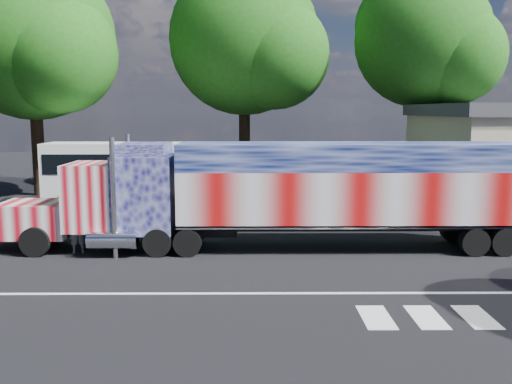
{
  "coord_description": "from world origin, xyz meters",
  "views": [
    {
      "loc": [
        -0.16,
        -17.77,
        4.88
      ],
      "look_at": [
        0.0,
        3.0,
        1.9
      ],
      "focal_mm": 40.0,
      "sensor_mm": 36.0,
      "label": 1
    }
  ],
  "objects_px": {
    "woman": "(78,230)",
    "tree_n_mid": "(247,40)",
    "coach_bus": "(153,173)",
    "tree_nw_a": "(35,39)",
    "semi_truck": "(288,191)",
    "tree_ne_a": "(425,40)"
  },
  "relations": [
    {
      "from": "woman",
      "to": "tree_n_mid",
      "type": "relative_size",
      "value": 0.12
    },
    {
      "from": "coach_bus",
      "to": "tree_nw_a",
      "type": "height_order",
      "value": "tree_nw_a"
    },
    {
      "from": "coach_bus",
      "to": "tree_nw_a",
      "type": "bearing_deg",
      "value": 154.87
    },
    {
      "from": "coach_bus",
      "to": "tree_nw_a",
      "type": "relative_size",
      "value": 0.82
    },
    {
      "from": "semi_truck",
      "to": "tree_n_mid",
      "type": "bearing_deg",
      "value": 95.4
    },
    {
      "from": "woman",
      "to": "tree_ne_a",
      "type": "distance_m",
      "value": 24.17
    },
    {
      "from": "woman",
      "to": "tree_n_mid",
      "type": "bearing_deg",
      "value": 53.37
    },
    {
      "from": "tree_nw_a",
      "to": "coach_bus",
      "type": "bearing_deg",
      "value": -25.13
    },
    {
      "from": "semi_truck",
      "to": "tree_nw_a",
      "type": "bearing_deg",
      "value": 135.7
    },
    {
      "from": "coach_bus",
      "to": "woman",
      "type": "relative_size",
      "value": 6.8
    },
    {
      "from": "coach_bus",
      "to": "tree_n_mid",
      "type": "relative_size",
      "value": 0.8
    },
    {
      "from": "woman",
      "to": "coach_bus",
      "type": "bearing_deg",
      "value": 67.09
    },
    {
      "from": "woman",
      "to": "tree_ne_a",
      "type": "bearing_deg",
      "value": 25.67
    },
    {
      "from": "woman",
      "to": "tree_ne_a",
      "type": "height_order",
      "value": "tree_ne_a"
    },
    {
      "from": "semi_truck",
      "to": "coach_bus",
      "type": "xyz_separation_m",
      "value": [
        -6.39,
        9.8,
        -0.41
      ]
    },
    {
      "from": "semi_truck",
      "to": "tree_n_mid",
      "type": "xyz_separation_m",
      "value": [
        -1.56,
        16.5,
        7.11
      ]
    },
    {
      "from": "coach_bus",
      "to": "tree_ne_a",
      "type": "relative_size",
      "value": 0.84
    },
    {
      "from": "coach_bus",
      "to": "woman",
      "type": "xyz_separation_m",
      "value": [
        -0.87,
        -10.31,
        -0.85
      ]
    },
    {
      "from": "coach_bus",
      "to": "tree_ne_a",
      "type": "distance_m",
      "value": 18.03
    },
    {
      "from": "tree_n_mid",
      "to": "woman",
      "type": "bearing_deg",
      "value": -108.52
    },
    {
      "from": "coach_bus",
      "to": "woman",
      "type": "height_order",
      "value": "coach_bus"
    },
    {
      "from": "tree_n_mid",
      "to": "tree_nw_a",
      "type": "height_order",
      "value": "tree_n_mid"
    }
  ]
}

